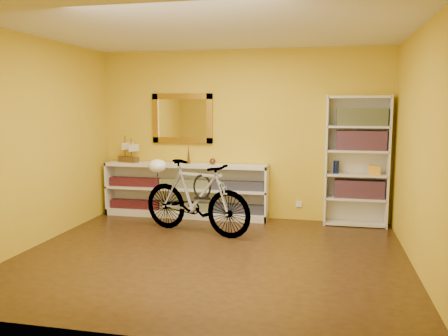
% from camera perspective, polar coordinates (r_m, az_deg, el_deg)
% --- Properties ---
extents(floor, '(4.50, 4.00, 0.01)m').
position_cam_1_polar(floor, '(5.57, -1.55, -10.73)').
color(floor, '#311E0D').
rests_on(floor, ground).
extents(ceiling, '(4.50, 4.00, 0.01)m').
position_cam_1_polar(ceiling, '(5.36, -1.66, 16.83)').
color(ceiling, silver).
rests_on(ceiling, ground).
extents(back_wall, '(4.50, 0.01, 2.60)m').
position_cam_1_polar(back_wall, '(7.26, 2.19, 4.06)').
color(back_wall, gold).
rests_on(back_wall, ground).
extents(left_wall, '(0.01, 4.00, 2.60)m').
position_cam_1_polar(left_wall, '(6.24, -22.18, 2.94)').
color(left_wall, gold).
rests_on(left_wall, ground).
extents(right_wall, '(0.01, 4.00, 2.60)m').
position_cam_1_polar(right_wall, '(5.25, 23.08, 2.12)').
color(right_wall, gold).
rests_on(right_wall, ground).
extents(gilt_mirror, '(0.98, 0.06, 0.78)m').
position_cam_1_polar(gilt_mirror, '(7.44, -5.12, 6.05)').
color(gilt_mirror, olive).
rests_on(gilt_mirror, back_wall).
extents(wall_socket, '(0.09, 0.02, 0.09)m').
position_cam_1_polar(wall_socket, '(7.28, 9.13, -4.36)').
color(wall_socket, silver).
rests_on(wall_socket, back_wall).
extents(console_unit, '(2.60, 0.35, 0.85)m').
position_cam_1_polar(console_unit, '(7.39, -4.72, -2.74)').
color(console_unit, silver).
rests_on(console_unit, floor).
extents(cd_row_lower, '(2.50, 0.13, 0.14)m').
position_cam_1_polar(cd_row_lower, '(7.42, -4.74, -4.70)').
color(cd_row_lower, black).
rests_on(cd_row_lower, console_unit).
extents(cd_row_upper, '(2.50, 0.13, 0.14)m').
position_cam_1_polar(cd_row_upper, '(7.35, -4.77, -1.92)').
color(cd_row_upper, navy).
rests_on(cd_row_upper, console_unit).
extents(model_ship, '(0.38, 0.25, 0.43)m').
position_cam_1_polar(model_ship, '(7.63, -11.63, 2.30)').
color(model_ship, '#473013').
rests_on(model_ship, console_unit).
extents(toy_car, '(0.00, 0.00, 0.00)m').
position_cam_1_polar(toy_car, '(7.47, -8.22, 0.63)').
color(toy_car, black).
rests_on(toy_car, console_unit).
extents(bronze_ornament, '(0.05, 0.05, 0.31)m').
position_cam_1_polar(bronze_ornament, '(7.29, -4.36, 1.73)').
color(bronze_ornament, '#4F351B').
rests_on(bronze_ornament, console_unit).
extents(decorative_orb, '(0.10, 0.10, 0.10)m').
position_cam_1_polar(decorative_orb, '(7.20, -1.41, 0.82)').
color(decorative_orb, '#4F351B').
rests_on(decorative_orb, console_unit).
extents(bookcase, '(0.90, 0.30, 1.90)m').
position_cam_1_polar(bookcase, '(7.03, 15.90, 0.80)').
color(bookcase, silver).
rests_on(bookcase, floor).
extents(book_row_a, '(0.70, 0.22, 0.26)m').
position_cam_1_polar(book_row_a, '(7.09, 16.19, -2.46)').
color(book_row_a, maroon).
rests_on(book_row_a, bookcase).
extents(book_row_b, '(0.70, 0.22, 0.28)m').
position_cam_1_polar(book_row_b, '(7.01, 16.40, 3.27)').
color(book_row_b, maroon).
rests_on(book_row_b, bookcase).
extents(book_row_c, '(0.70, 0.22, 0.25)m').
position_cam_1_polar(book_row_c, '(6.99, 16.50, 6.00)').
color(book_row_c, '#19515A').
rests_on(book_row_c, bookcase).
extents(travel_mug, '(0.08, 0.08, 0.19)m').
position_cam_1_polar(travel_mug, '(7.01, 13.54, 0.11)').
color(travel_mug, navy).
rests_on(travel_mug, bookcase).
extents(red_tin, '(0.16, 0.16, 0.17)m').
position_cam_1_polar(red_tin, '(7.01, 14.42, 5.73)').
color(red_tin, maroon).
rests_on(red_tin, bookcase).
extents(yellow_bag, '(0.18, 0.13, 0.13)m').
position_cam_1_polar(yellow_bag, '(7.03, 17.92, -0.27)').
color(yellow_bag, gold).
rests_on(yellow_bag, bookcase).
extents(bicycle, '(0.96, 1.78, 1.01)m').
position_cam_1_polar(bicycle, '(6.41, -3.45, -3.57)').
color(bicycle, silver).
rests_on(bicycle, floor).
extents(helmet, '(0.26, 0.25, 0.20)m').
position_cam_1_polar(helmet, '(6.73, -8.15, 0.23)').
color(helmet, white).
rests_on(helmet, bicycle).
extents(u_lock, '(0.25, 0.03, 0.25)m').
position_cam_1_polar(u_lock, '(6.32, -2.69, -2.31)').
color(u_lock, black).
rests_on(u_lock, bicycle).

